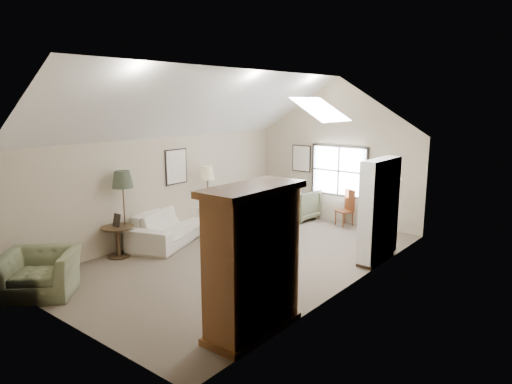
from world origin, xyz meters
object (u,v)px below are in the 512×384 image
Objects in this scene: armoire at (253,261)px; coffee_table at (231,231)px; armchair_far at (299,204)px; side_chair at (344,208)px; sofa at (174,224)px; armchair_near at (40,273)px; side_table at (118,242)px.

coffee_table is at bearing 135.95° from armoire.
armoire reaches higher than armchair_far.
sofa is at bearing -101.84° from side_chair.
sofa is at bearing 152.03° from armoire.
armchair_near is 1.17× the size of coffee_table.
armchair_far is 2.82m from coffee_table.
armoire is 3.19× the size of side_table.
side_chair reaches higher than sofa.
armoire is 0.80× the size of sofa.
armoire is at bearing -138.76° from sofa.
side_chair reaches higher than coffee_table.
armchair_far is at bearing -147.98° from side_chair.
armoire is at bearing -9.41° from side_table.
armchair_near reaches higher than side_table.
armchair_far is at bearing 39.90° from armchair_near.
sofa is 3.68m from armchair_near.
coffee_table is (1.20, 0.75, -0.14)m from sofa.
sofa reaches higher than coffee_table.
side_table is (-1.20, -2.35, 0.08)m from coffee_table.
coffee_table is 1.04× the size of side_chair.
side_chair is at bearing -167.31° from armchair_far.
side_chair is at bearing 63.78° from side_table.
sofa is at bearing -147.82° from coffee_table.
coffee_table is (-0.10, -2.81, -0.18)m from armchair_far.
armchair_near is 1.74× the size of side_table.
coffee_table is at bearing -78.61° from sofa.
side_chair is at bearing 64.37° from coffee_table.
side_table is at bearing 159.21° from sofa.
armoire reaches higher than side_chair.
armchair_far reaches higher than armchair_near.
armoire is at bearing -44.05° from coffee_table.
armchair_near is 7.68m from side_chair.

